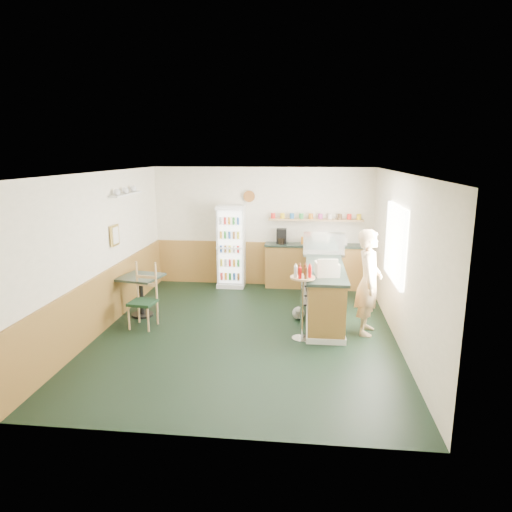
# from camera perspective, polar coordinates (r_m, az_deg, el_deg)

# --- Properties ---
(ground) EXTENTS (6.00, 6.00, 0.00)m
(ground) POSITION_cam_1_polar(r_m,az_deg,el_deg) (7.95, -1.27, -9.46)
(ground) COLOR black
(ground) RESTS_ON ground
(room_envelope) EXTENTS (5.04, 6.02, 2.72)m
(room_envelope) POSITION_cam_1_polar(r_m,az_deg,el_deg) (8.25, -2.22, 2.40)
(room_envelope) COLOR white
(room_envelope) RESTS_ON ground
(service_counter) EXTENTS (0.68, 3.01, 1.01)m
(service_counter) POSITION_cam_1_polar(r_m,az_deg,el_deg) (8.76, 8.45, -4.28)
(service_counter) COLOR #A57435
(service_counter) RESTS_ON ground
(back_counter) EXTENTS (2.24, 0.42, 1.69)m
(back_counter) POSITION_cam_1_polar(r_m,az_deg,el_deg) (10.40, 7.24, -1.00)
(back_counter) COLOR #A57435
(back_counter) RESTS_ON ground
(drinks_fridge) EXTENTS (0.62, 0.53, 1.87)m
(drinks_fridge) POSITION_cam_1_polar(r_m,az_deg,el_deg) (10.39, -3.12, 1.22)
(drinks_fridge) COLOR white
(drinks_fridge) RESTS_ON ground
(display_case) EXTENTS (0.81, 0.43, 0.46)m
(display_case) POSITION_cam_1_polar(r_m,az_deg,el_deg) (9.18, 8.47, 1.52)
(display_case) COLOR silver
(display_case) RESTS_ON service_counter
(cash_register) EXTENTS (0.42, 0.44, 0.22)m
(cash_register) POSITION_cam_1_polar(r_m,az_deg,el_deg) (7.70, 8.86, -1.60)
(cash_register) COLOR beige
(cash_register) RESTS_ON service_counter
(shopkeeper) EXTENTS (0.54, 0.67, 1.79)m
(shopkeeper) POSITION_cam_1_polar(r_m,az_deg,el_deg) (7.86, 13.90, -3.20)
(shopkeeper) COLOR tan
(shopkeeper) RESTS_ON ground
(condiment_stand) EXTENTS (0.40, 0.40, 1.25)m
(condiment_stand) POSITION_cam_1_polar(r_m,az_deg,el_deg) (7.42, 5.80, -4.33)
(condiment_stand) COLOR silver
(condiment_stand) RESTS_ON ground
(newspaper_rack) EXTENTS (0.09, 0.45, 0.53)m
(newspaper_rack) POSITION_cam_1_polar(r_m,az_deg,el_deg) (8.67, 6.12, -4.18)
(newspaper_rack) COLOR black
(newspaper_rack) RESTS_ON ground
(cafe_table) EXTENTS (0.83, 0.83, 0.77)m
(cafe_table) POSITION_cam_1_polar(r_m,az_deg,el_deg) (8.79, -14.17, -3.90)
(cafe_table) COLOR black
(cafe_table) RESTS_ON ground
(cafe_chair) EXTENTS (0.47, 0.47, 1.14)m
(cafe_chair) POSITION_cam_1_polar(r_m,az_deg,el_deg) (8.29, -13.83, -4.55)
(cafe_chair) COLOR black
(cafe_chair) RESTS_ON ground
(dog_doorstop) EXTENTS (0.23, 0.30, 0.28)m
(dog_doorstop) POSITION_cam_1_polar(r_m,az_deg,el_deg) (8.51, 5.33, -7.05)
(dog_doorstop) COLOR #979791
(dog_doorstop) RESTS_ON ground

